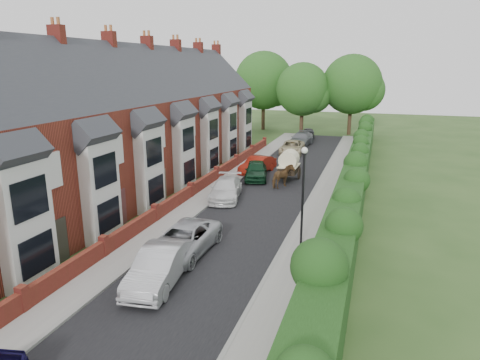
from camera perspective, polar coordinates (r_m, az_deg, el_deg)
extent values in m
plane|color=#2D4C1E|center=(19.41, -4.24, -12.32)|extent=(140.00, 140.00, 0.00)
cube|color=black|center=(29.23, 2.97, -2.68)|extent=(6.00, 58.00, 0.02)
cube|color=gray|center=(28.49, 10.97, -3.31)|extent=(2.20, 58.00, 0.12)
cube|color=gray|center=(30.38, -4.06, -1.90)|extent=(1.70, 58.00, 0.12)
cube|color=gray|center=(28.62, 8.89, -3.12)|extent=(0.18, 58.00, 0.13)
cube|color=gray|center=(30.10, -2.64, -2.03)|extent=(0.18, 58.00, 0.13)
cube|color=#173410|center=(28.01, 14.74, -1.31)|extent=(1.50, 58.00, 2.50)
cube|color=maroon|center=(31.85, -16.05, 4.25)|extent=(8.00, 40.00, 6.50)
cube|color=#2D2F35|center=(31.43, -16.49, 10.07)|extent=(8.00, 40.20, 8.00)
cube|color=silver|center=(19.50, -26.57, -5.49)|extent=(0.70, 2.40, 5.20)
cube|color=black|center=(19.68, -25.37, -8.93)|extent=(0.06, 1.80, 1.60)
cube|color=black|center=(18.89, -26.19, -2.23)|extent=(0.06, 1.80, 1.60)
cube|color=#2D2F35|center=(18.85, -27.96, 3.17)|extent=(1.70, 2.60, 1.70)
cube|color=#3F2D2D|center=(21.65, -22.83, -7.47)|extent=(0.08, 0.90, 2.10)
cube|color=silver|center=(20.59, -23.93, 1.09)|extent=(0.12, 1.20, 1.60)
cube|color=silver|center=(23.10, -18.02, -1.55)|extent=(0.70, 2.40, 5.20)
cube|color=black|center=(23.25, -17.04, -4.48)|extent=(0.06, 1.80, 1.60)
cube|color=black|center=(22.58, -17.50, 1.28)|extent=(0.06, 1.80, 1.60)
cube|color=#2D2F35|center=(22.55, -18.95, 5.81)|extent=(1.70, 2.60, 1.70)
cube|color=#3F2D2D|center=(25.36, -15.56, -3.57)|extent=(0.08, 0.90, 2.10)
cube|color=silver|center=(24.44, -16.22, 3.83)|extent=(0.12, 1.20, 1.60)
cube|color=silver|center=(27.14, -11.91, 1.30)|extent=(0.70, 2.40, 5.20)
cube|color=black|center=(27.27, -11.10, -1.21)|extent=(0.06, 1.80, 1.60)
cube|color=black|center=(26.70, -11.36, 3.74)|extent=(0.06, 1.80, 1.60)
cube|color=#2D2F35|center=(26.68, -12.54, 7.59)|extent=(1.70, 2.60, 1.70)
cube|color=#3F2D2D|center=(29.45, -10.27, -0.66)|extent=(0.08, 0.90, 2.10)
cube|color=silver|center=(28.64, -10.66, 5.75)|extent=(0.12, 1.20, 1.60)
cube|color=silver|center=(31.46, -7.43, 3.38)|extent=(0.70, 2.40, 5.20)
cube|color=black|center=(31.57, -6.75, 1.21)|extent=(0.06, 1.80, 1.60)
cube|color=black|center=(31.08, -6.88, 5.50)|extent=(0.06, 1.80, 1.60)
cube|color=#2D2F35|center=(31.06, -7.87, 8.82)|extent=(1.70, 2.60, 1.70)
cube|color=#3F2D2D|center=(33.78, -6.30, 1.53)|extent=(0.08, 0.90, 2.10)
cube|color=silver|center=(33.07, -6.53, 7.14)|extent=(0.12, 1.20, 1.60)
cube|color=silver|center=(35.95, -4.03, 4.93)|extent=(0.70, 2.40, 5.20)
cube|color=black|center=(36.05, -3.45, 3.03)|extent=(0.06, 1.80, 1.60)
cube|color=black|center=(35.63, -3.51, 6.80)|extent=(0.06, 1.80, 1.60)
cube|color=#2D2F35|center=(35.61, -4.35, 9.70)|extent=(1.70, 2.60, 1.70)
cube|color=#3F2D2D|center=(38.28, -3.25, 3.21)|extent=(0.08, 0.90, 2.10)
cube|color=silver|center=(37.64, -3.37, 8.17)|extent=(0.12, 1.20, 1.60)
cube|color=silver|center=(40.57, -1.39, 6.13)|extent=(0.70, 2.40, 5.20)
cube|color=black|center=(40.65, -0.88, 4.43)|extent=(0.06, 1.80, 1.60)
cube|color=black|center=(40.28, -0.90, 7.79)|extent=(0.06, 1.80, 1.60)
cube|color=#2D2F35|center=(40.26, -1.62, 10.36)|extent=(1.70, 2.60, 1.70)
cube|color=#3F2D2D|center=(42.89, -0.84, 4.52)|extent=(0.08, 0.90, 2.10)
cube|color=silver|center=(42.30, -0.89, 8.96)|extent=(0.12, 1.20, 1.60)
cube|color=silver|center=(45.27, 0.72, 7.07)|extent=(0.70, 2.40, 5.20)
cube|color=black|center=(45.34, 1.16, 5.55)|extent=(0.06, 1.80, 1.60)
cube|color=black|center=(45.01, 1.18, 8.56)|extent=(0.06, 1.80, 1.60)
cube|color=#2D2F35|center=(44.99, 0.55, 10.86)|extent=(1.70, 2.60, 1.70)
cube|color=#3F2D2D|center=(47.58, 1.11, 5.57)|extent=(0.08, 0.90, 2.10)
cube|color=silver|center=(47.04, 1.11, 9.58)|extent=(0.12, 1.20, 1.60)
cube|color=maroon|center=(27.38, -23.20, 16.82)|extent=(0.90, 0.50, 1.60)
cylinder|color=#95552C|center=(27.58, -23.74, 18.74)|extent=(0.20, 0.20, 0.50)
cylinder|color=#95552C|center=(27.32, -23.08, 18.85)|extent=(0.20, 0.20, 0.50)
cube|color=maroon|center=(31.37, -17.03, 16.99)|extent=(0.90, 0.50, 1.60)
cylinder|color=#95552C|center=(31.54, -17.48, 18.68)|extent=(0.20, 0.20, 0.50)
cylinder|color=#95552C|center=(31.31, -16.85, 18.75)|extent=(0.20, 0.20, 0.50)
cube|color=maroon|center=(35.61, -12.28, 16.99)|extent=(0.90, 0.50, 1.60)
cylinder|color=#95552C|center=(35.76, -12.66, 18.49)|extent=(0.20, 0.20, 0.50)
cylinder|color=#95552C|center=(35.56, -12.07, 18.54)|extent=(0.20, 0.20, 0.50)
cube|color=maroon|center=(40.03, -8.56, 16.91)|extent=(0.90, 0.50, 1.60)
cylinder|color=#95552C|center=(40.16, -8.89, 18.25)|extent=(0.20, 0.20, 0.50)
cylinder|color=#95552C|center=(39.98, -8.35, 18.29)|extent=(0.20, 0.20, 0.50)
cube|color=maroon|center=(44.57, -5.60, 16.80)|extent=(0.90, 0.50, 1.60)
cylinder|color=#95552C|center=(44.69, -5.88, 18.01)|extent=(0.20, 0.20, 0.50)
cylinder|color=#95552C|center=(44.53, -5.38, 18.03)|extent=(0.20, 0.20, 0.50)
cube|color=maroon|center=(49.20, -3.19, 16.68)|extent=(0.90, 0.50, 1.60)
cylinder|color=#95552C|center=(49.30, -3.43, 17.78)|extent=(0.20, 0.20, 0.50)
cylinder|color=#95552C|center=(49.16, -2.97, 17.79)|extent=(0.20, 0.20, 0.50)
cube|color=maroon|center=(19.88, -21.87, -11.31)|extent=(0.30, 4.70, 0.90)
cube|color=maroon|center=(23.54, -14.15, -6.48)|extent=(0.30, 4.70, 0.90)
cube|color=maroon|center=(27.63, -8.71, -2.94)|extent=(0.30, 4.70, 0.90)
cube|color=maroon|center=(31.97, -4.73, -0.32)|extent=(0.30, 4.70, 0.90)
cube|color=maroon|center=(36.49, -1.72, 1.67)|extent=(0.30, 4.70, 0.90)
cube|color=maroon|center=(41.12, 0.62, 3.21)|extent=(0.30, 4.70, 0.90)
cube|color=maroon|center=(45.82, 2.49, 4.43)|extent=(0.30, 4.70, 0.90)
cube|color=maroon|center=(18.24, -27.00, -14.03)|extent=(0.35, 0.35, 1.10)
cube|color=maroon|center=(21.60, -17.68, -8.47)|extent=(0.35, 0.35, 1.10)
cube|color=maroon|center=(25.51, -11.22, -4.36)|extent=(0.35, 0.35, 1.10)
cube|color=maroon|center=(29.75, -6.58, -1.35)|extent=(0.35, 0.35, 1.10)
cube|color=maroon|center=(34.19, -3.13, 0.90)|extent=(0.35, 0.35, 1.10)
cube|color=maroon|center=(38.77, -0.48, 2.63)|extent=(0.35, 0.35, 1.10)
cube|color=maroon|center=(43.44, 1.61, 3.98)|extent=(0.35, 0.35, 1.10)
cube|color=maroon|center=(48.18, 3.29, 5.07)|extent=(0.35, 0.35, 1.10)
cylinder|color=black|center=(21.20, 8.33, -2.99)|extent=(0.12, 0.12, 4.80)
cylinder|color=black|center=(20.58, 8.59, 3.51)|extent=(0.20, 0.20, 0.10)
sphere|color=silver|center=(20.55, 8.60, 3.92)|extent=(0.32, 0.32, 0.32)
cylinder|color=#332316|center=(57.11, 8.22, 8.36)|extent=(0.50, 0.50, 4.75)
sphere|color=#1B531B|center=(56.81, 8.35, 11.89)|extent=(6.80, 6.80, 6.80)
sphere|color=#1B531B|center=(56.93, 9.75, 11.17)|extent=(4.76, 4.76, 4.76)
cylinder|color=#332316|center=(58.36, 14.44, 8.44)|extent=(0.50, 0.50, 5.25)
sphere|color=#1B531B|center=(58.07, 14.70, 12.24)|extent=(7.60, 7.60, 7.60)
sphere|color=#1B531B|center=(58.33, 16.18, 11.43)|extent=(5.32, 5.32, 5.32)
cylinder|color=#332316|center=(61.26, 3.12, 9.30)|extent=(0.50, 0.50, 5.50)
sphere|color=#1B531B|center=(60.98, 3.18, 13.10)|extent=(8.00, 8.00, 8.00)
sphere|color=#1B531B|center=(60.92, 4.73, 12.35)|extent=(5.60, 5.60, 5.60)
imported|color=#B1B1B6|center=(18.55, -10.75, -11.28)|extent=(2.20, 4.83, 1.54)
imported|color=#B4B5BC|center=(21.08, -7.55, -7.97)|extent=(2.47, 5.17, 1.43)
imported|color=silver|center=(29.38, -1.89, -1.19)|extent=(2.83, 5.03, 1.38)
imported|color=black|center=(34.35, 2.14, 1.30)|extent=(2.72, 4.59, 1.46)
imported|color=maroon|center=(36.35, 2.35, 2.02)|extent=(2.47, 4.53, 1.42)
imported|color=#C4B48D|center=(44.72, 6.95, 4.36)|extent=(2.50, 4.95, 1.34)
imported|color=slate|center=(49.41, 8.15, 5.42)|extent=(2.49, 5.27, 1.49)
imported|color=black|center=(54.13, 9.05, 6.12)|extent=(1.99, 3.98, 1.30)
imported|color=brown|center=(32.06, 5.73, 0.44)|extent=(1.61, 2.21, 1.70)
cube|color=black|center=(34.08, 6.52, 1.47)|extent=(1.34, 2.23, 0.56)
cylinder|color=beige|center=(33.91, 6.56, 2.75)|extent=(1.45, 1.39, 1.45)
cube|color=beige|center=(34.02, 6.53, 1.93)|extent=(1.47, 2.29, 0.04)
cylinder|color=black|center=(34.97, 5.56, 1.09)|extent=(0.09, 1.00, 1.00)
cylinder|color=black|center=(34.70, 7.89, 0.91)|extent=(0.09, 1.00, 1.00)
cylinder|color=black|center=(32.98, 5.43, 1.14)|extent=(0.06, 2.01, 0.06)
cylinder|color=black|center=(32.83, 6.76, 1.03)|extent=(0.06, 2.01, 0.06)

